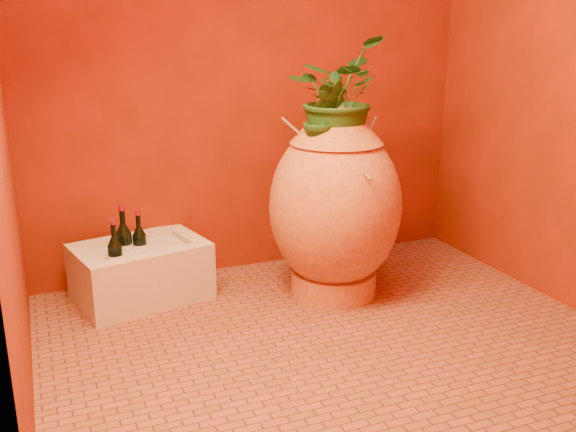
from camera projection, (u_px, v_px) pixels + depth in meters
name	position (u px, v px, depth m)	size (l,w,h in m)	color
floor	(330.00, 337.00, 2.89)	(2.50, 2.50, 0.00)	brown
wall_back	(253.00, 44.00, 3.42)	(2.50, 0.02, 2.50)	#5F1F05
amphora	(335.00, 206.00, 3.23)	(0.79, 0.79, 0.96)	orange
stone_basin	(141.00, 273.00, 3.26)	(0.71, 0.56, 0.29)	beige
wine_bottle_a	(140.00, 247.00, 3.26)	(0.07, 0.07, 0.30)	black
wine_bottle_b	(116.00, 258.00, 3.10)	(0.07, 0.07, 0.30)	black
wine_bottle_c	(125.00, 247.00, 3.22)	(0.08, 0.08, 0.34)	black
wall_tap	(328.00, 144.00, 3.64)	(0.08, 0.17, 0.18)	#B67F2A
plant_main	(336.00, 95.00, 3.10)	(0.50, 0.43, 0.55)	#1D4E1C
plant_side	(324.00, 118.00, 3.02)	(0.20, 0.16, 0.36)	#1D4E1C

